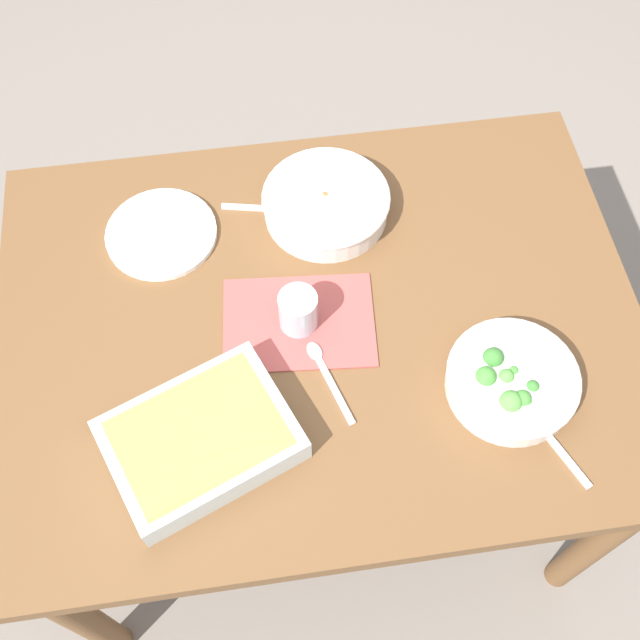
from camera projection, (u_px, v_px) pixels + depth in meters
ground_plane at (320, 456)px, 2.07m from camera, size 6.00×6.00×0.00m
dining_table at (320, 343)px, 1.51m from camera, size 1.20×0.90×0.74m
placemat at (299, 322)px, 1.43m from camera, size 0.30×0.22×0.00m
stew_bowl at (326, 203)px, 1.53m from camera, size 0.25×0.25×0.06m
broccoli_bowl at (511, 381)px, 1.33m from camera, size 0.23×0.23×0.07m
baking_dish at (201, 439)px, 1.28m from camera, size 0.36×0.32×0.06m
drink_cup at (298, 312)px, 1.39m from camera, size 0.07×0.07×0.08m
side_plate at (161, 233)px, 1.52m from camera, size 0.22×0.22×0.01m
spoon_by_stew at (277, 209)px, 1.55m from camera, size 0.18×0.06×0.01m
spoon_by_broccoli at (546, 433)px, 1.31m from camera, size 0.09×0.17×0.01m
spoon_spare at (325, 371)px, 1.37m from camera, size 0.07×0.17×0.01m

